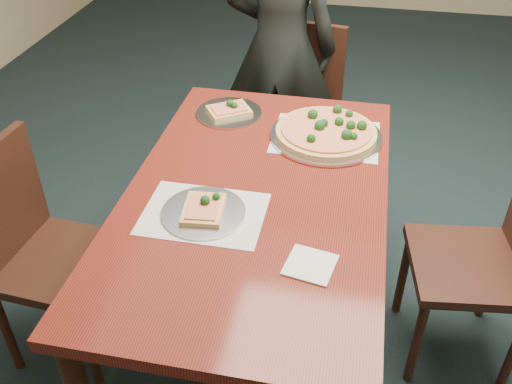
% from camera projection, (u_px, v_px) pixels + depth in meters
% --- Properties ---
extents(ground, '(8.00, 8.00, 0.00)m').
position_uv_depth(ground, '(365.00, 288.00, 2.64)').
color(ground, black).
rests_on(ground, ground).
extents(dining_table, '(0.90, 1.50, 0.75)m').
position_uv_depth(dining_table, '(256.00, 213.00, 2.04)').
color(dining_table, '#561711').
rests_on(dining_table, ground).
extents(chair_far, '(0.49, 0.49, 0.91)m').
position_uv_depth(chair_far, '(297.00, 102.00, 3.03)').
color(chair_far, black).
rests_on(chair_far, ground).
extents(chair_left, '(0.45, 0.45, 0.91)m').
position_uv_depth(chair_left, '(39.00, 246.00, 2.11)').
color(chair_left, black).
rests_on(chair_left, ground).
extents(chair_right, '(0.47, 0.47, 0.91)m').
position_uv_depth(chair_right, '(494.00, 254.00, 2.07)').
color(chair_right, black).
rests_on(chair_right, ground).
extents(diner, '(0.59, 0.40, 1.59)m').
position_uv_depth(diner, '(280.00, 48.00, 2.91)').
color(diner, black).
rests_on(diner, ground).
extents(placemat_main, '(0.42, 0.32, 0.00)m').
position_uv_depth(placemat_main, '(326.00, 137.00, 2.28)').
color(placemat_main, white).
rests_on(placemat_main, dining_table).
extents(placemat_near, '(0.40, 0.30, 0.00)m').
position_uv_depth(placemat_near, '(204.00, 214.00, 1.88)').
color(placemat_near, white).
rests_on(placemat_near, dining_table).
extents(pizza_pan, '(0.45, 0.45, 0.07)m').
position_uv_depth(pizza_pan, '(327.00, 132.00, 2.27)').
color(pizza_pan, silver).
rests_on(pizza_pan, dining_table).
extents(slice_plate_near, '(0.28, 0.28, 0.06)m').
position_uv_depth(slice_plate_near, '(204.00, 210.00, 1.88)').
color(slice_plate_near, silver).
rests_on(slice_plate_near, dining_table).
extents(slice_plate_far, '(0.28, 0.28, 0.06)m').
position_uv_depth(slice_plate_far, '(229.00, 111.00, 2.43)').
color(slice_plate_far, silver).
rests_on(slice_plate_far, dining_table).
extents(napkin, '(0.16, 0.16, 0.01)m').
position_uv_depth(napkin, '(310.00, 265.00, 1.68)').
color(napkin, white).
rests_on(napkin, dining_table).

